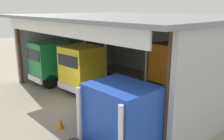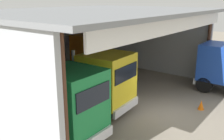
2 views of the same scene
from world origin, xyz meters
name	(u,v)px [view 1 (image 1 of 2)]	position (x,y,z in m)	size (l,w,h in m)	color
ground_plane	(66,110)	(0.00, 0.00, 0.00)	(80.00, 80.00, 0.00)	gray
workshop_shed	(137,38)	(0.00, 6.32, 3.97)	(15.61, 12.00, 5.66)	#ADB2B7
truck_green_yard_outside	(52,62)	(-5.46, 2.04, 1.85)	(2.53, 4.88, 3.50)	#197F3D
truck_yellow_center_right_bay	(84,68)	(-2.03, 2.81, 1.86)	(2.94, 4.45, 3.70)	yellow
truck_orange_right_bay	(165,68)	(2.06, 7.22, 1.86)	(2.57, 5.16, 3.64)	orange
truck_blue_center_bay	(117,124)	(5.93, -1.25, 1.74)	(2.80, 4.17, 3.31)	#1E47B7
oil_drum	(212,86)	(4.44, 10.00, 0.46)	(0.58, 0.58, 0.93)	#194CB2
traffic_cone	(60,123)	(1.80, -1.46, 0.28)	(0.36, 0.36, 0.56)	orange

